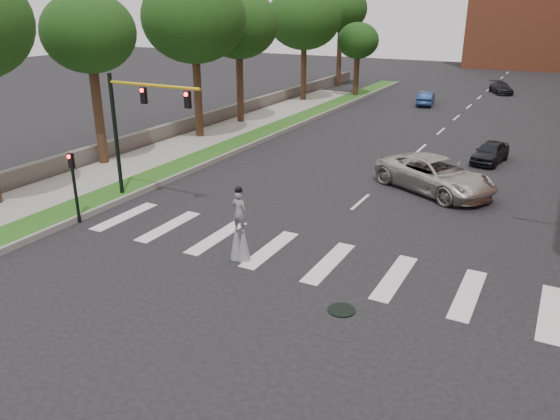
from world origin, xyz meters
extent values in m
plane|color=black|center=(0.00, 0.00, 0.00)|extent=(160.00, 160.00, 0.00)
cube|color=#225117|center=(-11.50, 20.00, 0.12)|extent=(2.00, 60.00, 0.25)
cube|color=gray|center=(-10.45, 20.00, 0.14)|extent=(0.20, 60.00, 0.28)
cube|color=gray|center=(-14.50, 10.00, 0.09)|extent=(4.00, 60.00, 0.18)
cube|color=#58534C|center=(-17.00, 22.00, 0.55)|extent=(0.50, 56.00, 1.10)
cylinder|color=black|center=(3.00, -2.00, 0.02)|extent=(0.90, 0.90, 0.04)
cylinder|color=black|center=(-11.00, 3.00, 3.10)|extent=(0.20, 0.20, 6.20)
cylinder|color=gold|center=(-8.40, 3.00, 5.80)|extent=(5.20, 0.14, 0.14)
cube|color=black|center=(-9.00, 3.00, 5.30)|extent=(0.28, 0.18, 0.75)
cylinder|color=#FF0C0C|center=(-9.00, 2.90, 5.55)|extent=(0.18, 0.06, 0.18)
cube|color=black|center=(-6.50, 3.00, 5.30)|extent=(0.28, 0.18, 0.75)
cylinder|color=#FF0C0C|center=(-6.50, 2.90, 5.55)|extent=(0.18, 0.06, 0.18)
cylinder|color=black|center=(-10.30, -0.50, 1.50)|extent=(0.14, 0.14, 3.00)
cube|color=black|center=(-10.30, -0.50, 2.90)|extent=(0.25, 0.16, 0.65)
cylinder|color=#FF0C0C|center=(-10.30, -0.60, 3.10)|extent=(0.16, 0.05, 0.16)
cylinder|color=#362215|center=(-1.72, -0.30, 0.58)|extent=(0.07, 0.07, 1.15)
cylinder|color=#362215|center=(-2.04, -0.30, 0.58)|extent=(0.07, 0.07, 1.15)
cone|color=slate|center=(-1.72, -0.30, 0.72)|extent=(0.52, 0.52, 1.44)
cone|color=slate|center=(-2.04, -0.30, 0.72)|extent=(0.52, 0.52, 1.44)
imported|color=slate|center=(-1.88, -0.30, 1.97)|extent=(0.60, 0.40, 1.63)
sphere|color=black|center=(-1.88, -0.30, 2.85)|extent=(0.26, 0.26, 0.26)
cylinder|color=black|center=(-1.88, -0.30, 2.80)|extent=(0.34, 0.34, 0.02)
cube|color=yellow|center=(-1.88, -0.16, 2.42)|extent=(0.22, 0.05, 0.10)
imported|color=#B3B1A9|center=(2.84, 11.38, 0.91)|extent=(7.19, 5.77, 1.82)
imported|color=black|center=(4.60, 18.55, 0.66)|extent=(2.11, 4.04, 1.31)
imported|color=navy|center=(-3.88, 36.84, 0.65)|extent=(1.91, 4.11, 1.30)
imported|color=black|center=(1.58, 47.82, 0.60)|extent=(3.24, 4.43, 1.19)
cylinder|color=#362215|center=(-16.13, 6.93, 3.20)|extent=(0.56, 0.56, 6.40)
ellipsoid|color=black|center=(-16.13, 6.93, 7.72)|extent=(5.28, 5.28, 4.49)
cylinder|color=#362215|center=(-15.10, 15.45, 3.27)|extent=(0.56, 0.56, 6.54)
ellipsoid|color=black|center=(-15.10, 15.45, 8.31)|extent=(7.10, 7.10, 6.03)
cylinder|color=#362215|center=(-15.24, 21.37, 3.09)|extent=(0.56, 0.56, 6.18)
ellipsoid|color=black|center=(-15.24, 21.37, 7.73)|extent=(6.18, 6.18, 5.25)
cylinder|color=#362215|center=(-15.30, 33.34, 3.09)|extent=(0.56, 0.56, 6.18)
ellipsoid|color=black|center=(-15.30, 33.34, 7.95)|extent=(7.09, 7.09, 6.03)
cylinder|color=#362215|center=(-16.26, 44.93, 3.55)|extent=(0.56, 0.56, 7.10)
ellipsoid|color=black|center=(-16.26, 44.93, 8.60)|extent=(5.98, 5.98, 5.09)
cylinder|color=#362215|center=(-11.52, 38.05, 2.31)|extent=(0.56, 0.56, 4.63)
ellipsoid|color=black|center=(-11.52, 38.05, 5.68)|extent=(4.21, 4.21, 3.58)
camera|label=1|loc=(8.39, -16.45, 9.33)|focal=35.00mm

